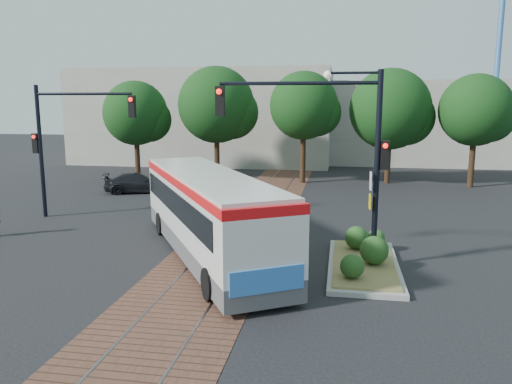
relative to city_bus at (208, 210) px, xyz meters
The scene contains 10 objects.
ground 1.74m from the city_bus, 49.25° to the left, with size 120.00×120.00×0.00m, color black.
trackbed 4.80m from the city_bus, 84.42° to the left, with size 3.60×40.00×0.02m.
tree_row 17.32m from the city_bus, 84.43° to the left, with size 26.40×5.60×7.67m.
warehouses 29.34m from the city_bus, 90.17° to the left, with size 40.00×13.00×8.00m.
crane 40.21m from the city_bus, 61.88° to the left, with size 8.00×0.50×18.00m.
city_bus is the anchor object (origin of this frame).
traffic_island 5.43m from the city_bus, ahead, with size 2.20×5.20×1.13m.
signal_pole_main 5.01m from the city_bus, ahead, with size 5.49×0.46×6.00m.
signal_pole_left 9.40m from the city_bus, 150.38° to the left, with size 4.99×0.34×6.00m.
parked_car 13.43m from the city_bus, 123.03° to the left, with size 1.61×3.95×1.15m, color black.
Camera 1 is at (4.00, -16.65, 5.22)m, focal length 35.00 mm.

